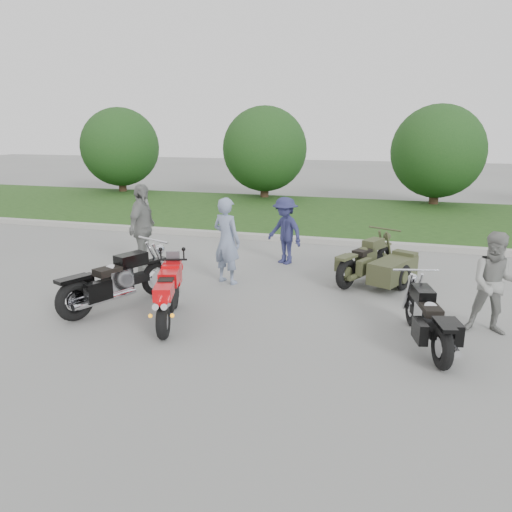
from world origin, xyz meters
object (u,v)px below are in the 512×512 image
(cruiser_sidecar, at_px, (380,267))
(person_stripe, at_px, (227,241))
(cruiser_right, at_px, (429,321))
(cruiser_left, at_px, (114,283))
(sportbike_red, at_px, (168,294))
(person_grey, at_px, (495,284))
(person_back, at_px, (143,228))
(person_denim, at_px, (285,231))

(cruiser_sidecar, xyz_separation_m, person_stripe, (-3.07, -0.72, 0.50))
(cruiser_right, xyz_separation_m, person_stripe, (-3.89, 2.14, 0.48))
(person_stripe, bearing_deg, cruiser_left, 75.33)
(sportbike_red, height_order, person_stripe, person_stripe)
(sportbike_red, bearing_deg, person_grey, -5.96)
(person_stripe, distance_m, person_back, 2.13)
(cruiser_right, xyz_separation_m, person_denim, (-3.09, 3.94, 0.38))
(sportbike_red, bearing_deg, cruiser_right, -14.82)
(cruiser_right, bearing_deg, cruiser_sidecar, 91.78)
(person_denim, bearing_deg, cruiser_sidecar, 6.33)
(sportbike_red, xyz_separation_m, person_stripe, (0.17, 2.38, 0.38))
(cruiser_left, height_order, person_denim, person_denim)
(cruiser_left, distance_m, cruiser_right, 5.32)
(person_grey, bearing_deg, person_stripe, 167.61)
(cruiser_left, height_order, person_stripe, person_stripe)
(person_denim, xyz_separation_m, person_back, (-2.91, -1.47, 0.19))
(cruiser_right, distance_m, person_back, 6.51)
(cruiser_left, height_order, person_back, person_back)
(person_grey, bearing_deg, cruiser_right, -136.55)
(cruiser_right, bearing_deg, cruiser_left, 164.16)
(cruiser_sidecar, bearing_deg, sportbike_red, -111.46)
(sportbike_red, distance_m, cruiser_left, 1.31)
(cruiser_sidecar, bearing_deg, person_back, -150.90)
(person_grey, bearing_deg, sportbike_red, -165.40)
(cruiser_left, bearing_deg, cruiser_right, 21.75)
(cruiser_right, bearing_deg, person_denim, 113.76)
(person_stripe, bearing_deg, cruiser_sidecar, -145.87)
(cruiser_left, bearing_deg, cruiser_sidecar, 54.50)
(person_stripe, bearing_deg, person_denim, -93.16)
(person_denim, bearing_deg, cruiser_right, -20.09)
(cruiser_right, height_order, person_denim, person_denim)
(cruiser_right, height_order, person_back, person_back)
(person_stripe, bearing_deg, sportbike_red, 106.72)
(person_denim, bearing_deg, person_back, -121.33)
(cruiser_sidecar, distance_m, person_back, 5.22)
(person_denim, bearing_deg, sportbike_red, -71.29)
(person_stripe, distance_m, person_grey, 5.04)
(person_denim, bearing_deg, person_stripe, -82.17)
(cruiser_left, height_order, cruiser_sidecar, cruiser_left)
(cruiser_sidecar, distance_m, person_grey, 2.74)
(cruiser_sidecar, xyz_separation_m, person_denim, (-2.26, 1.08, 0.40))
(sportbike_red, xyz_separation_m, person_grey, (5.05, 1.09, 0.29))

